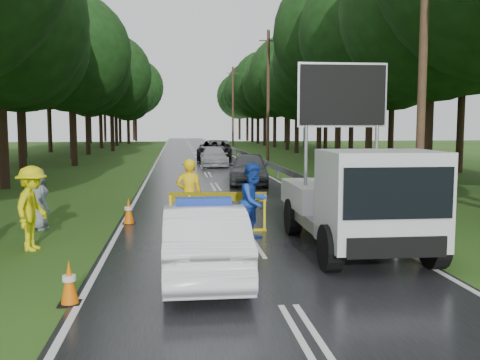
{
  "coord_description": "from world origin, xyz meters",
  "views": [
    {
      "loc": [
        -1.74,
        -12.66,
        2.91
      ],
      "look_at": [
        0.06,
        2.66,
        1.3
      ],
      "focal_mm": 40.0,
      "sensor_mm": 36.0,
      "label": 1
    }
  ],
  "objects": [
    {
      "name": "work_truck",
      "position": [
        2.34,
        -1.06,
        1.19
      ],
      "size": [
        2.53,
        5.52,
        4.37
      ],
      "rotation": [
        0.0,
        0.0,
        -0.01
      ],
      "color": "gray",
      "rests_on": "ground"
    },
    {
      "name": "queue_car_first",
      "position": [
        1.73,
        13.05,
        0.78
      ],
      "size": [
        2.45,
        4.78,
        1.56
      ],
      "primitive_type": "imported",
      "rotation": [
        0.0,
        0.0,
        -0.14
      ],
      "color": "#3C3F44",
      "rests_on": "ground"
    },
    {
      "name": "road",
      "position": [
        0.0,
        30.0,
        0.01
      ],
      "size": [
        7.0,
        140.0,
        0.02
      ],
      "primitive_type": "cube",
      "color": "black",
      "rests_on": "ground"
    },
    {
      "name": "cone_right",
      "position": [
        2.4,
        4.5,
        0.33
      ],
      "size": [
        0.33,
        0.33,
        0.69
      ],
      "color": "black",
      "rests_on": "ground"
    },
    {
      "name": "queue_car_third",
      "position": [
        1.27,
        30.55,
        0.82
      ],
      "size": [
        3.21,
        6.1,
        1.64
      ],
      "primitive_type": "imported",
      "rotation": [
        0.0,
        0.0,
        -0.09
      ],
      "color": "black",
      "rests_on": "ground"
    },
    {
      "name": "utility_pole_mid",
      "position": [
        5.2,
        28.0,
        5.06
      ],
      "size": [
        1.4,
        0.24,
        10.0
      ],
      "color": "#452F20",
      "rests_on": "ground"
    },
    {
      "name": "queue_car_fourth",
      "position": [
        2.13,
        36.55,
        0.72
      ],
      "size": [
        2.07,
        4.52,
        1.44
      ],
      "primitive_type": "imported",
      "rotation": [
        0.0,
        0.0,
        0.13
      ],
      "color": "#383A3F",
      "rests_on": "ground"
    },
    {
      "name": "barrier",
      "position": [
        -0.67,
        1.58,
        0.82
      ],
      "size": [
        2.64,
        0.26,
        1.09
      ],
      "rotation": [
        0.0,
        0.0,
        -0.08
      ],
      "color": "yellow",
      "rests_on": "ground"
    },
    {
      "name": "cone_near_left",
      "position": [
        -3.5,
        -4.0,
        0.36
      ],
      "size": [
        0.35,
        0.35,
        0.74
      ],
      "color": "black",
      "rests_on": "ground"
    },
    {
      "name": "utility_pole_near",
      "position": [
        5.2,
        2.0,
        5.06
      ],
      "size": [
        1.4,
        0.24,
        10.0
      ],
      "color": "#452F20",
      "rests_on": "ground"
    },
    {
      "name": "guardrail",
      "position": [
        3.7,
        29.67,
        0.55
      ],
      "size": [
        0.12,
        60.06,
        0.7
      ],
      "color": "gray",
      "rests_on": "ground"
    },
    {
      "name": "utility_pole_far",
      "position": [
        5.2,
        54.0,
        5.06
      ],
      "size": [
        1.4,
        0.24,
        10.0
      ],
      "color": "#452F20",
      "rests_on": "ground"
    },
    {
      "name": "cone_far",
      "position": [
        0.7,
        5.0,
        0.35
      ],
      "size": [
        0.35,
        0.35,
        0.73
      ],
      "color": "black",
      "rests_on": "ground"
    },
    {
      "name": "officer",
      "position": [
        -1.43,
        2.0,
        0.99
      ],
      "size": [
        0.74,
        0.5,
        1.98
      ],
      "primitive_type": "imported",
      "rotation": [
        0.0,
        0.0,
        3.11
      ],
      "color": "yellow",
      "rests_on": "ground"
    },
    {
      "name": "ground",
      "position": [
        0.0,
        0.0,
        0.0
      ],
      "size": [
        160.0,
        160.0,
        0.0
      ],
      "primitive_type": "plane",
      "color": "#244814",
      "rests_on": "ground"
    },
    {
      "name": "police_sedan",
      "position": [
        -1.26,
        -2.72,
        0.7
      ],
      "size": [
        1.48,
        4.23,
        1.53
      ],
      "rotation": [
        0.0,
        0.0,
        3.14
      ],
      "color": "white",
      "rests_on": "ground"
    },
    {
      "name": "bystander_left",
      "position": [
        -5.08,
        0.0,
        0.98
      ],
      "size": [
        0.9,
        1.36,
        1.97
      ],
      "primitive_type": "imported",
      "rotation": [
        0.0,
        0.0,
        1.43
      ],
      "color": "yellow",
      "rests_on": "ground"
    },
    {
      "name": "queue_car_second",
      "position": [
        0.8,
        24.55,
        0.67
      ],
      "size": [
        1.98,
        4.65,
        1.34
      ],
      "primitive_type": "imported",
      "rotation": [
        0.0,
        0.0,
        -0.02
      ],
      "color": "#9EA0A6",
      "rests_on": "ground"
    },
    {
      "name": "cone_left_mid",
      "position": [
        -3.17,
        3.0,
        0.39
      ],
      "size": [
        0.38,
        0.38,
        0.79
      ],
      "color": "black",
      "rests_on": "ground"
    },
    {
      "name": "civilian",
      "position": [
        0.16,
        0.5,
        0.98
      ],
      "size": [
        1.2,
        1.19,
        1.96
      ],
      "primitive_type": "imported",
      "rotation": [
        0.0,
        0.0,
        0.73
      ],
      "color": "#1A40AB",
      "rests_on": "ground"
    },
    {
      "name": "bystander_right",
      "position": [
        -5.59,
        2.5,
        0.85
      ],
      "size": [
        0.96,
        0.99,
        1.71
      ],
      "primitive_type": "imported",
      "rotation": [
        0.0,
        0.0,
        2.28
      ],
      "color": "slate",
      "rests_on": "ground"
    },
    {
      "name": "cone_center",
      "position": [
        -0.2,
        0.01,
        0.31
      ],
      "size": [
        0.31,
        0.31,
        0.65
      ],
      "color": "black",
      "rests_on": "ground"
    }
  ]
}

